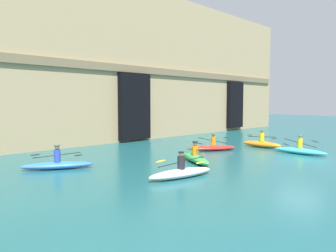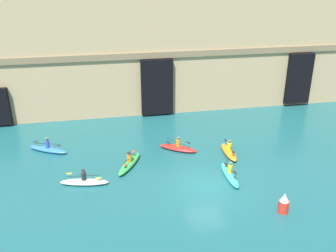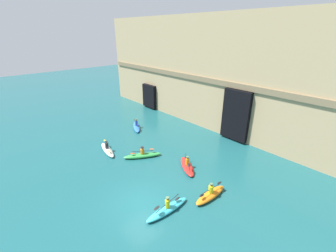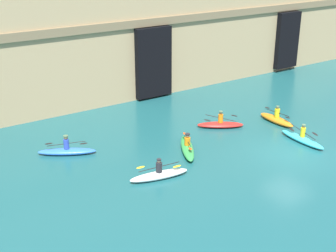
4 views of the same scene
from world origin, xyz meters
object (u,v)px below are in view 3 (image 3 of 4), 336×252
at_px(kayak_white, 107,149).
at_px(kayak_blue, 137,126).
at_px(kayak_orange, 210,194).
at_px(kayak_cyan, 167,209).
at_px(kayak_green, 143,155).
at_px(kayak_red, 187,166).

height_order(kayak_white, kayak_blue, kayak_blue).
height_order(kayak_orange, kayak_cyan, kayak_orange).
height_order(kayak_white, kayak_green, kayak_white).
bearing_deg(kayak_blue, kayak_green, 179.82).
distance_m(kayak_orange, kayak_blue, 13.85).
distance_m(kayak_orange, kayak_green, 7.55).
distance_m(kayak_white, kayak_blue, 6.03).
xyz_separation_m(kayak_white, kayak_cyan, (9.66, -0.91, -0.01)).
relative_size(kayak_blue, kayak_cyan, 0.97).
relative_size(kayak_blue, kayak_green, 0.96).
relative_size(kayak_green, kayak_red, 1.13).
relative_size(kayak_orange, kayak_red, 0.98).
xyz_separation_m(kayak_blue, kayak_cyan, (12.47, -6.25, 0.00)).
bearing_deg(kayak_cyan, kayak_blue, -114.68).
xyz_separation_m(kayak_orange, kayak_white, (-10.69, -2.20, -0.03)).
bearing_deg(kayak_red, kayak_cyan, 152.02).
height_order(kayak_cyan, kayak_red, kayak_cyan).
relative_size(kayak_orange, kayak_green, 0.87).
bearing_deg(kayak_red, kayak_blue, 22.85).
height_order(kayak_green, kayak_red, kayak_red).
relative_size(kayak_white, kayak_green, 0.96).
bearing_deg(kayak_red, kayak_green, 56.80).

